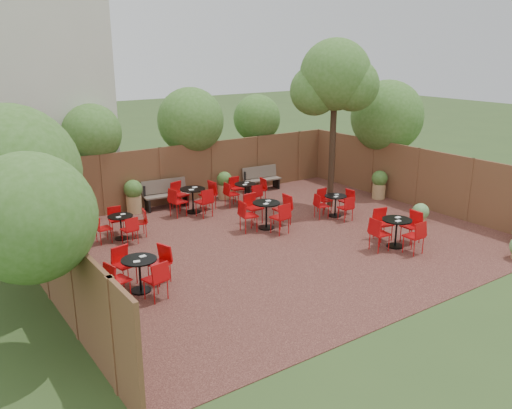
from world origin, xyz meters
TOP-DOWN VIEW (x-y plane):
  - ground at (0.00, 0.00)m, footprint 80.00×80.00m
  - courtyard_paving at (0.00, 0.00)m, footprint 12.00×10.00m
  - fence_back at (0.00, 5.00)m, footprint 12.00×0.08m
  - fence_left at (-6.00, 0.00)m, footprint 0.08×10.00m
  - fence_right at (6.00, 0.00)m, footprint 0.08×10.00m
  - neighbour_building at (-4.50, 8.00)m, footprint 5.00×4.00m
  - overhang_foliage at (-2.09, 2.29)m, footprint 15.82×10.33m
  - courtyard_tree at (3.57, 1.57)m, footprint 2.52×2.42m
  - park_bench_left at (-1.05, 4.63)m, footprint 1.58×0.66m
  - park_bench_right at (2.88, 4.62)m, footprint 1.48×0.58m
  - bistro_tables at (-0.16, 1.10)m, footprint 8.77×7.49m
  - planters at (-0.22, 3.73)m, footprint 11.24×3.97m
  - low_shrubs at (4.84, -3.44)m, footprint 1.65×4.01m

SIDE VIEW (x-z plane):
  - ground at x=0.00m, z-range 0.00..0.00m
  - courtyard_paving at x=0.00m, z-range 0.00..0.02m
  - low_shrubs at x=4.84m, z-range -0.01..0.61m
  - bistro_tables at x=-0.16m, z-range 0.00..0.92m
  - park_bench_right at x=2.88m, z-range 0.03..0.93m
  - park_bench_left at x=-1.05m, z-range 0.03..0.98m
  - planters at x=-0.22m, z-range 0.03..1.12m
  - fence_back at x=0.00m, z-range 0.00..2.00m
  - fence_left at x=-6.00m, z-range 0.00..2.00m
  - fence_right at x=6.00m, z-range 0.00..2.00m
  - overhang_foliage at x=-2.09m, z-range 1.35..4.12m
  - neighbour_building at x=-4.50m, z-range 0.00..8.00m
  - courtyard_tree at x=3.57m, z-range 1.44..6.92m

